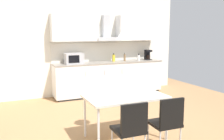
{
  "coord_description": "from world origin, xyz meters",
  "views": [
    {
      "loc": [
        -1.69,
        -3.87,
        1.79
      ],
      "look_at": [
        0.35,
        0.79,
        1.0
      ],
      "focal_mm": 40.0,
      "sensor_mm": 36.0,
      "label": 1
    }
  ],
  "objects_px": {
    "bottle_white": "(139,58)",
    "dining_table": "(125,99)",
    "microwave": "(74,58)",
    "bottle_yellow": "(114,58)",
    "chair_near_right": "(167,120)",
    "bottle_brown": "(125,58)",
    "coffee_maker": "(148,55)",
    "pendant_lamp": "(126,33)",
    "chair_near_left": "(131,126)"
  },
  "relations": [
    {
      "from": "chair_near_left",
      "to": "chair_near_right",
      "type": "xyz_separation_m",
      "value": [
        0.59,
        0.0,
        0.0
      ]
    },
    {
      "from": "microwave",
      "to": "dining_table",
      "type": "bearing_deg",
      "value": -88.25
    },
    {
      "from": "chair_near_right",
      "to": "pendant_lamp",
      "type": "height_order",
      "value": "pendant_lamp"
    },
    {
      "from": "bottle_yellow",
      "to": "chair_near_left",
      "type": "height_order",
      "value": "bottle_yellow"
    },
    {
      "from": "bottle_yellow",
      "to": "bottle_white",
      "type": "distance_m",
      "value": 0.78
    },
    {
      "from": "pendant_lamp",
      "to": "bottle_yellow",
      "type": "bearing_deg",
      "value": 69.5
    },
    {
      "from": "bottle_yellow",
      "to": "chair_near_left",
      "type": "xyz_separation_m",
      "value": [
        -1.39,
        -3.69,
        -0.51
      ]
    },
    {
      "from": "chair_near_right",
      "to": "pendant_lamp",
      "type": "xyz_separation_m",
      "value": [
        -0.29,
        0.77,
        1.23
      ]
    },
    {
      "from": "chair_near_right",
      "to": "bottle_brown",
      "type": "bearing_deg",
      "value": 72.73
    },
    {
      "from": "bottle_brown",
      "to": "dining_table",
      "type": "height_order",
      "value": "bottle_brown"
    },
    {
      "from": "bottle_brown",
      "to": "coffee_maker",
      "type": "bearing_deg",
      "value": 2.03
    },
    {
      "from": "microwave",
      "to": "coffee_maker",
      "type": "bearing_deg",
      "value": 0.65
    },
    {
      "from": "dining_table",
      "to": "chair_near_left",
      "type": "xyz_separation_m",
      "value": [
        -0.3,
        -0.77,
        -0.16
      ]
    },
    {
      "from": "bottle_white",
      "to": "chair_near_left",
      "type": "height_order",
      "value": "bottle_white"
    },
    {
      "from": "coffee_maker",
      "to": "pendant_lamp",
      "type": "distance_m",
      "value": 3.73
    },
    {
      "from": "microwave",
      "to": "bottle_white",
      "type": "height_order",
      "value": "microwave"
    },
    {
      "from": "bottle_yellow",
      "to": "dining_table",
      "type": "relative_size",
      "value": 0.18
    },
    {
      "from": "bottle_yellow",
      "to": "chair_near_right",
      "type": "relative_size",
      "value": 0.27
    },
    {
      "from": "bottle_brown",
      "to": "chair_near_right",
      "type": "relative_size",
      "value": 0.27
    },
    {
      "from": "bottle_white",
      "to": "dining_table",
      "type": "distance_m",
      "value": 3.42
    },
    {
      "from": "microwave",
      "to": "chair_near_left",
      "type": "height_order",
      "value": "microwave"
    },
    {
      "from": "bottle_white",
      "to": "bottle_brown",
      "type": "height_order",
      "value": "bottle_brown"
    },
    {
      "from": "bottle_brown",
      "to": "pendant_lamp",
      "type": "xyz_separation_m",
      "value": [
        -1.43,
        -2.89,
        0.73
      ]
    },
    {
      "from": "bottle_white",
      "to": "coffee_maker",
      "type": "bearing_deg",
      "value": 11.64
    },
    {
      "from": "dining_table",
      "to": "pendant_lamp",
      "type": "distance_m",
      "value": 1.08
    },
    {
      "from": "chair_near_left",
      "to": "dining_table",
      "type": "bearing_deg",
      "value": 68.73
    },
    {
      "from": "bottle_brown",
      "to": "bottle_yellow",
      "type": "bearing_deg",
      "value": 174.03
    },
    {
      "from": "coffee_maker",
      "to": "dining_table",
      "type": "height_order",
      "value": "coffee_maker"
    },
    {
      "from": "microwave",
      "to": "bottle_brown",
      "type": "height_order",
      "value": "microwave"
    },
    {
      "from": "coffee_maker",
      "to": "bottle_white",
      "type": "distance_m",
      "value": 0.37
    },
    {
      "from": "bottle_white",
      "to": "chair_near_right",
      "type": "relative_size",
      "value": 0.23
    },
    {
      "from": "bottle_white",
      "to": "chair_near_right",
      "type": "distance_m",
      "value": 3.97
    },
    {
      "from": "bottle_yellow",
      "to": "pendant_lamp",
      "type": "distance_m",
      "value": 3.2
    },
    {
      "from": "microwave",
      "to": "chair_near_left",
      "type": "relative_size",
      "value": 0.55
    },
    {
      "from": "bottle_brown",
      "to": "bottle_white",
      "type": "bearing_deg",
      "value": -5.8
    },
    {
      "from": "microwave",
      "to": "bottle_yellow",
      "type": "distance_m",
      "value": 1.18
    },
    {
      "from": "chair_near_right",
      "to": "microwave",
      "type": "bearing_deg",
      "value": 95.96
    },
    {
      "from": "bottle_brown",
      "to": "dining_table",
      "type": "distance_m",
      "value": 3.24
    },
    {
      "from": "dining_table",
      "to": "microwave",
      "type": "bearing_deg",
      "value": 91.75
    },
    {
      "from": "microwave",
      "to": "pendant_lamp",
      "type": "distance_m",
      "value": 2.97
    },
    {
      "from": "coffee_maker",
      "to": "bottle_brown",
      "type": "xyz_separation_m",
      "value": [
        -0.79,
        -0.03,
        -0.05
      ]
    },
    {
      "from": "chair_near_left",
      "to": "chair_near_right",
      "type": "relative_size",
      "value": 1.0
    },
    {
      "from": "dining_table",
      "to": "chair_near_left",
      "type": "relative_size",
      "value": 1.51
    },
    {
      "from": "bottle_brown",
      "to": "microwave",
      "type": "bearing_deg",
      "value": 179.93
    },
    {
      "from": "bottle_yellow",
      "to": "bottle_brown",
      "type": "distance_m",
      "value": 0.34
    },
    {
      "from": "bottle_white",
      "to": "dining_table",
      "type": "height_order",
      "value": "bottle_white"
    },
    {
      "from": "microwave",
      "to": "pendant_lamp",
      "type": "height_order",
      "value": "pendant_lamp"
    },
    {
      "from": "dining_table",
      "to": "chair_near_left",
      "type": "bearing_deg",
      "value": -111.27
    },
    {
      "from": "microwave",
      "to": "bottle_brown",
      "type": "relative_size",
      "value": 2.05
    },
    {
      "from": "bottle_yellow",
      "to": "pendant_lamp",
      "type": "relative_size",
      "value": 0.73
    }
  ]
}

